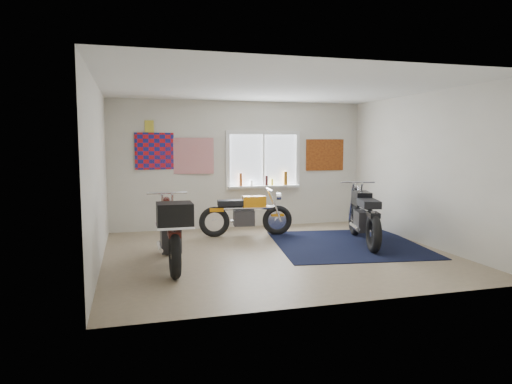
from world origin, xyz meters
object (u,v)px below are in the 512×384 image
object	(u,v)px
navy_rug	(347,244)
black_chrome_bike	(364,217)
maroon_tourer	(171,231)
yellow_triumph	(246,215)

from	to	relation	value
navy_rug	black_chrome_bike	bearing A→B (deg)	1.70
navy_rug	maroon_tourer	distance (m)	3.31
navy_rug	yellow_triumph	world-z (taller)	yellow_triumph
black_chrome_bike	navy_rug	bearing A→B (deg)	107.24
yellow_triumph	maroon_tourer	xyz separation A→B (m)	(-1.61, -1.99, 0.14)
black_chrome_bike	maroon_tourer	bearing A→B (deg)	117.92
navy_rug	black_chrome_bike	size ratio (longest dim) A/B	1.25
navy_rug	maroon_tourer	size ratio (longest dim) A/B	1.26
navy_rug	maroon_tourer	bearing A→B (deg)	-166.57
maroon_tourer	navy_rug	bearing A→B (deg)	-76.26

